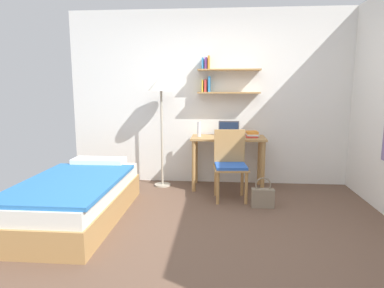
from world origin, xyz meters
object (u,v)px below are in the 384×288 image
laptop (229,132)px  water_bottle (199,129)px  desk_chair (230,162)px  handbag (263,197)px  bed (76,198)px  desk (228,147)px  standing_lamp (161,90)px  book_stack (252,134)px

laptop → water_bottle: (-0.43, -0.07, 0.05)m
water_bottle → laptop: bearing=8.9°
desk_chair → handbag: size_ratio=2.41×
handbag → laptop: bearing=115.7°
bed → desk_chair: 1.95m
desk → laptop: 0.22m
desk → desk_chair: size_ratio=1.16×
desk_chair → laptop: laptop is taller
water_bottle → standing_lamp: bearing=177.3°
desk → book_stack: 0.39m
standing_lamp → desk_chair: bearing=-26.5°
bed → desk: size_ratio=1.82×
laptop → handbag: size_ratio=0.81×
desk_chair → book_stack: bearing=56.5°
bed → laptop: laptop is taller
desk_chair → laptop: (-0.01, 0.54, 0.32)m
standing_lamp → book_stack: size_ratio=7.03×
desk_chair → handbag: desk_chair is taller
desk_chair → handbag: (0.40, -0.31, -0.37)m
standing_lamp → bed: bearing=-118.6°
water_bottle → handbag: bearing=-42.9°
water_bottle → bed: bearing=-134.1°
bed → desk_chair: size_ratio=2.11×
bed → handbag: (2.13, 0.55, -0.11)m
standing_lamp → handbag: bearing=-30.1°
desk → handbag: (0.42, -0.78, -0.48)m
desk_chair → water_bottle: (-0.44, 0.47, 0.37)m
laptop → water_bottle: bearing=-171.1°
bed → standing_lamp: 1.95m
bed → desk: bearing=37.9°
desk → desk_chair: 0.49m
bed → desk: (1.71, 1.34, 0.37)m
desk → standing_lamp: size_ratio=0.65×
book_stack → laptop: bearing=170.8°
desk_chair → bed: bearing=-153.5°
desk → standing_lamp: (-0.97, 0.02, 0.82)m
bed → handbag: 2.20m
standing_lamp → laptop: 1.16m
book_stack → desk: bearing=-178.2°
handbag → standing_lamp: bearing=149.9°
standing_lamp → water_bottle: size_ratio=7.66×
water_bottle → handbag: (0.84, -0.78, -0.74)m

